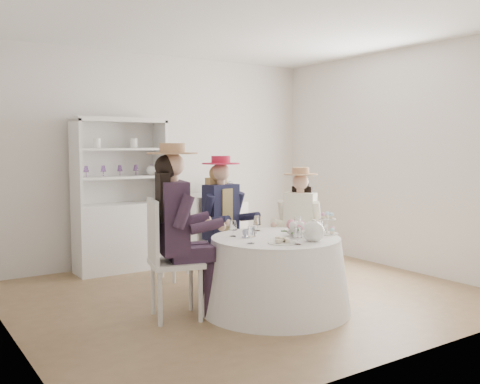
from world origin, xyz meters
TOP-DOWN VIEW (x-y plane):
  - ground at (0.00, 0.00)m, footprint 4.50×4.50m
  - ceiling at (0.00, 0.00)m, footprint 4.50×4.50m
  - wall_back at (0.00, 2.00)m, footprint 4.50×0.00m
  - wall_front at (0.00, -2.00)m, footprint 4.50×0.00m
  - wall_left at (-2.25, 0.00)m, footprint 0.00×4.50m
  - wall_right at (2.25, 0.00)m, footprint 0.00×4.50m
  - tea_table at (-0.06, -0.58)m, footprint 1.39×1.39m
  - hutch at (-0.66, 1.74)m, footprint 1.23×0.76m
  - side_table at (0.75, 1.65)m, footprint 0.56×0.56m
  - hatbox at (0.75, 1.65)m, footprint 0.30×0.30m
  - guest_left at (-0.93, -0.29)m, footprint 0.63×0.58m
  - guest_mid at (-0.07, 0.34)m, footprint 0.53×0.55m
  - guest_right at (0.68, -0.04)m, footprint 0.55×0.52m
  - spare_chair at (-0.24, 0.89)m, footprint 0.42×0.42m
  - teacup_a at (-0.30, -0.45)m, footprint 0.10×0.10m
  - teacup_b at (-0.11, -0.28)m, footprint 0.07×0.07m
  - teacup_c at (0.23, -0.49)m, footprint 0.11×0.11m
  - flower_bowl at (0.14, -0.64)m, footprint 0.21×0.21m
  - flower_arrangement at (0.11, -0.68)m, footprint 0.20×0.20m
  - table_teapot at (0.09, -0.93)m, footprint 0.27×0.19m
  - sandwich_plate at (-0.21, -0.86)m, footprint 0.25×0.25m
  - cupcake_stand at (0.45, -0.72)m, footprint 0.22×0.22m
  - stemware_set at (-0.06, -0.58)m, footprint 0.83×0.86m

SIDE VIEW (x-z plane):
  - ground at x=0.00m, z-range 0.00..0.00m
  - tea_table at x=-0.06m, z-range 0.00..0.68m
  - side_table at x=0.75m, z-range 0.00..0.77m
  - spare_chair at x=-0.24m, z-range 0.04..1.03m
  - hutch at x=-0.66m, z-range -0.27..1.59m
  - sandwich_plate at x=-0.21m, z-range 0.67..0.73m
  - flower_bowl at x=0.14m, z-range 0.68..0.74m
  - teacup_b at x=-0.11m, z-range 0.68..0.74m
  - teacup_a at x=-0.30m, z-range 0.68..0.75m
  - teacup_c at x=0.23m, z-range 0.68..0.75m
  - guest_right at x=0.68m, z-range 0.08..1.37m
  - cupcake_stand at x=0.45m, z-range 0.66..0.86m
  - stemware_set at x=-0.06m, z-range 0.68..0.83m
  - table_teapot at x=0.09m, z-range 0.67..0.87m
  - flower_arrangement at x=0.11m, z-range 0.74..0.82m
  - guest_mid at x=-0.07m, z-range 0.09..1.51m
  - guest_left at x=-0.93m, z-range 0.10..1.65m
  - hatbox at x=0.75m, z-range 0.77..1.04m
  - wall_back at x=0.00m, z-range -0.90..3.60m
  - wall_front at x=0.00m, z-range -0.90..3.60m
  - wall_left at x=-2.25m, z-range -0.90..3.60m
  - wall_right at x=2.25m, z-range -0.90..3.60m
  - ceiling at x=0.00m, z-range 2.70..2.70m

